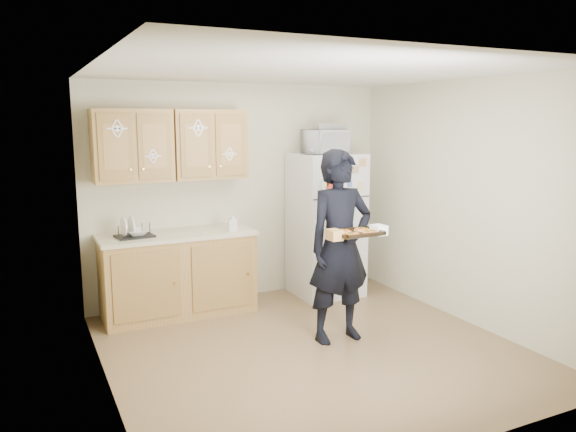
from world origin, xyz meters
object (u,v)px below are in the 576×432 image
Objects in this scene: refrigerator at (326,225)px; dish_rack at (134,230)px; person at (340,247)px; microwave at (325,142)px; baking_tray at (357,233)px.

dish_rack is at bearing 179.19° from refrigerator.
person is at bearing -114.55° from refrigerator.
refrigerator is at bearing -0.81° from dish_rack.
microwave is 1.39× the size of dish_rack.
person is at bearing 86.83° from baking_tray.
microwave reaches higher than dish_rack.
dish_rack is (-2.25, 0.03, 0.12)m from refrigerator.
baking_tray is 2.33m from dish_rack.
refrigerator is 2.25m from dish_rack.
dish_rack is (-2.19, 0.08, -0.87)m from microwave.
refrigerator is 0.99m from microwave.
refrigerator is at bearing 67.75° from baking_tray.
refrigerator is at bearing 63.87° from person.
dish_rack is (-1.64, 1.65, -0.12)m from baking_tray.
microwave is at bearing -2.14° from dish_rack.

